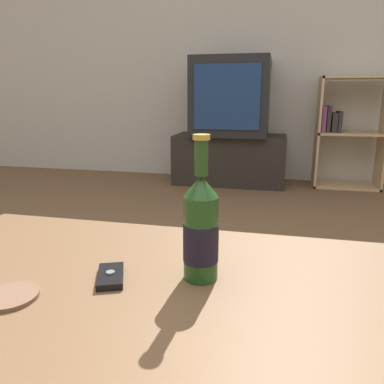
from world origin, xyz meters
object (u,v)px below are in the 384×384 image
(tv_stand, at_px, (230,159))
(television, at_px, (231,97))
(cell_phone, at_px, (112,275))
(bookshelf, at_px, (346,131))
(beer_bottle, at_px, (201,229))

(tv_stand, distance_m, television, 0.55)
(tv_stand, bearing_deg, cell_phone, -87.93)
(tv_stand, xyz_separation_m, cell_phone, (0.10, -2.72, 0.21))
(bookshelf, distance_m, beer_bottle, 2.85)
(bookshelf, bearing_deg, television, -174.94)
(bookshelf, relative_size, beer_bottle, 3.23)
(tv_stand, relative_size, television, 1.49)
(beer_bottle, height_order, cell_phone, beer_bottle)
(cell_phone, bearing_deg, bookshelf, 50.46)
(beer_bottle, bearing_deg, television, 95.85)
(tv_stand, bearing_deg, bookshelf, 4.84)
(beer_bottle, relative_size, cell_phone, 2.63)
(television, height_order, beer_bottle, television)
(television, xyz_separation_m, cell_phone, (0.10, -2.72, -0.34))
(television, relative_size, cell_phone, 5.98)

